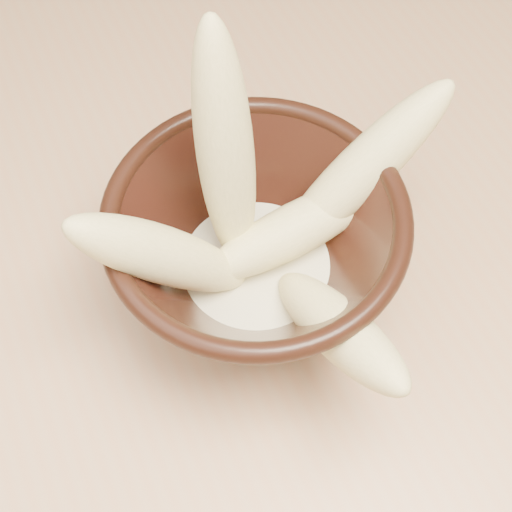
{
  "coord_description": "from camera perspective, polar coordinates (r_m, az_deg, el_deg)",
  "views": [
    {
      "loc": [
        -0.01,
        -0.18,
        1.17
      ],
      "look_at": [
        0.08,
        0.02,
        0.8
      ],
      "focal_mm": 50.0,
      "sensor_mm": 36.0,
      "label": 1
    }
  ],
  "objects": [
    {
      "name": "table",
      "position": [
        0.53,
        -7.27,
        -12.01
      ],
      "size": [
        1.2,
        0.8,
        0.75
      ],
      "color": "tan",
      "rests_on": "ground"
    },
    {
      "name": "bowl",
      "position": [
        0.43,
        0.0,
        0.57
      ],
      "size": [
        0.18,
        0.18,
        0.1
      ],
      "rotation": [
        0.0,
        0.0,
        0.38
      ],
      "color": "black",
      "rests_on": "table"
    },
    {
      "name": "milk_puddle",
      "position": [
        0.45,
        -0.0,
        -1.01
      ],
      "size": [
        0.1,
        0.1,
        0.01
      ],
      "primitive_type": "cylinder",
      "color": "beige",
      "rests_on": "bowl"
    },
    {
      "name": "banana_upright",
      "position": [
        0.4,
        -2.48,
        8.32
      ],
      "size": [
        0.05,
        0.08,
        0.16
      ],
      "primitive_type": "ellipsoid",
      "rotation": [
        0.29,
        0.0,
        2.95
      ],
      "color": "#D0C57B",
      "rests_on": "bowl"
    },
    {
      "name": "banana_left",
      "position": [
        0.39,
        -7.45,
        0.08
      ],
      "size": [
        0.12,
        0.05,
        0.12
      ],
      "primitive_type": "ellipsoid",
      "rotation": [
        0.76,
        0.0,
        -1.75
      ],
      "color": "#D0C57B",
      "rests_on": "bowl"
    },
    {
      "name": "banana_right",
      "position": [
        0.43,
        8.32,
        6.64
      ],
      "size": [
        0.14,
        0.05,
        0.11
      ],
      "primitive_type": "ellipsoid",
      "rotation": [
        0.92,
        0.0,
        1.7
      ],
      "color": "#D0C57B",
      "rests_on": "bowl"
    },
    {
      "name": "banana_across",
      "position": [
        0.43,
        3.17,
        2.16
      ],
      "size": [
        0.13,
        0.04,
        0.04
      ],
      "primitive_type": "ellipsoid",
      "rotation": [
        1.5,
        0.0,
        1.66
      ],
      "color": "#D0C57B",
      "rests_on": "bowl"
    },
    {
      "name": "banana_front",
      "position": [
        0.39,
        6.57,
        -5.78
      ],
      "size": [
        0.05,
        0.13,
        0.09
      ],
      "primitive_type": "ellipsoid",
      "rotation": [
        1.08,
        0.0,
        0.11
      ],
      "color": "#D0C57B",
      "rests_on": "bowl"
    }
  ]
}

